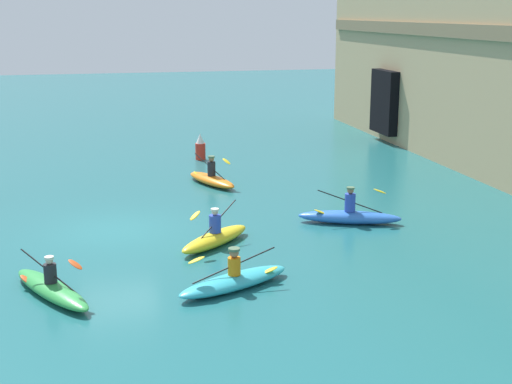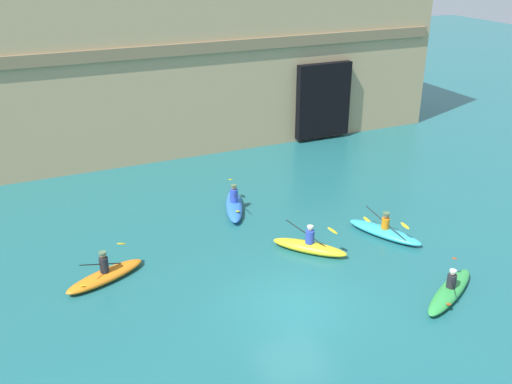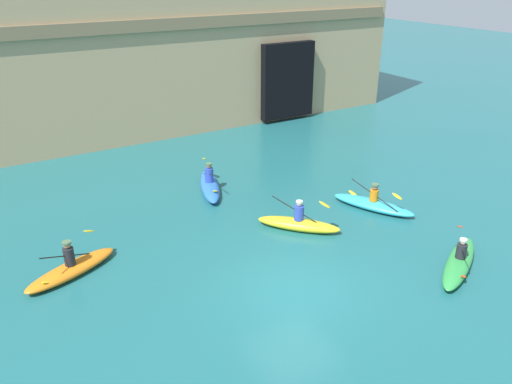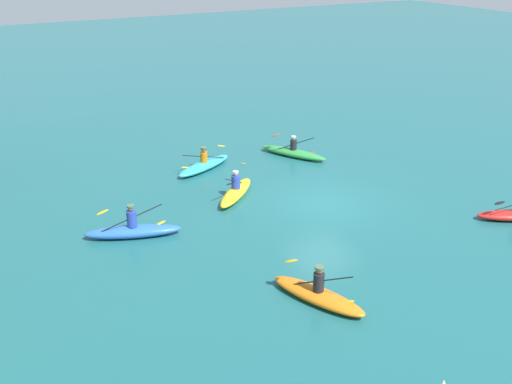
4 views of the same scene
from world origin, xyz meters
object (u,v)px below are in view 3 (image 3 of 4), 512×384
object	(u,v)px
kayak_orange	(71,268)
kayak_yellow	(299,223)
kayak_cyan	(373,204)
kayak_green	(459,262)
kayak_blue	(210,185)

from	to	relation	value
kayak_orange	kayak_yellow	size ratio (longest dim) A/B	1.18
kayak_yellow	kayak_cyan	bearing A→B (deg)	45.26
kayak_cyan	kayak_green	size ratio (longest dim) A/B	0.98
kayak_orange	kayak_green	bearing A→B (deg)	128.92
kayak_green	kayak_blue	bearing A→B (deg)	-94.47
kayak_cyan	kayak_blue	world-z (taller)	kayak_blue
kayak_orange	kayak_yellow	world-z (taller)	kayak_yellow
kayak_orange	kayak_blue	world-z (taller)	kayak_blue
kayak_blue	kayak_green	distance (m)	10.14
kayak_orange	kayak_yellow	distance (m)	7.69
kayak_green	kayak_cyan	bearing A→B (deg)	-125.35
kayak_blue	kayak_orange	bearing A→B (deg)	-41.01
kayak_orange	kayak_cyan	xyz separation A→B (m)	(11.03, -1.32, -0.01)
kayak_cyan	kayak_blue	size ratio (longest dim) A/B	0.97
kayak_cyan	kayak_green	world-z (taller)	kayak_green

